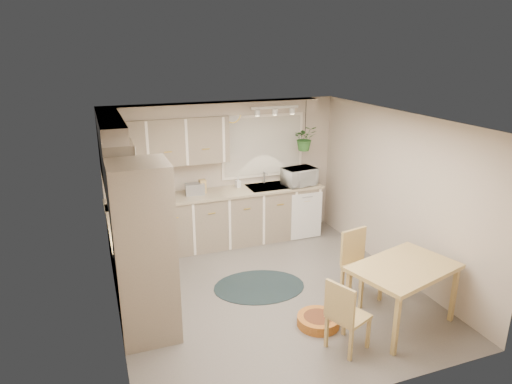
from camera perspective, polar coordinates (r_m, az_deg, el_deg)
floor at (r=6.48m, az=1.68°, el=-12.44°), size 4.20×4.20×0.00m
ceiling at (r=5.66m, az=1.90°, el=9.01°), size 4.20×4.20×0.00m
wall_back at (r=7.86m, az=-3.99°, el=2.57°), size 4.00×0.04×2.40m
wall_front at (r=4.28m, az=12.66°, el=-11.64°), size 4.00×0.04×2.40m
wall_left at (r=5.58m, az=-17.69°, el=-4.83°), size 0.04×4.20×2.40m
wall_right at (r=6.93m, az=17.29°, el=-0.33°), size 0.04×4.20×2.40m
base_cab_left at (r=6.69m, az=-14.97°, el=-7.71°), size 0.60×1.85×0.90m
base_cab_back at (r=7.77m, az=-4.65°, el=-3.46°), size 3.60×0.60×0.90m
counter_left at (r=6.51m, az=-15.21°, el=-3.96°), size 0.64×1.89×0.04m
counter_back at (r=7.60m, az=-4.72°, el=-0.19°), size 3.64×0.64×0.04m
oven_stack at (r=5.31m, az=-13.77°, el=-7.42°), size 0.65×0.65×2.10m
wall_oven_face at (r=5.35m, az=-10.35°, el=-7.00°), size 0.02×0.56×0.58m
upper_cab_left at (r=6.35m, az=-17.20°, el=3.91°), size 0.35×2.00×0.75m
upper_cab_back at (r=7.33m, az=-11.25°, el=6.18°), size 2.00×0.35×0.75m
soffit_left at (r=6.26m, az=-17.83°, el=8.10°), size 0.30×2.00×0.20m
soffit_back at (r=7.44m, az=-5.34°, el=10.32°), size 3.60×0.30×0.20m
cooktop at (r=5.97m, az=-14.57°, el=-5.69°), size 0.52×0.58×0.02m
range_hood at (r=5.80m, az=-15.11°, el=-1.59°), size 0.40×0.60×0.14m
window_blinds at (r=7.95m, az=0.87°, el=5.77°), size 1.40×0.02×1.00m
window_frame at (r=7.96m, az=0.84°, el=5.78°), size 1.50×0.02×1.10m
sink at (r=7.89m, az=1.56°, el=0.40°), size 0.70×0.48×0.10m
dishwasher_front at (r=8.02m, az=6.35°, el=-3.01°), size 0.58×0.02×0.83m
track_light_bar at (r=7.35m, az=2.39°, el=10.53°), size 0.80×0.04×0.04m
wall_clock at (r=7.67m, az=-3.00°, el=9.70°), size 0.30×0.03×0.30m
dining_table at (r=5.94m, az=17.72°, el=-12.12°), size 1.41×1.13×0.78m
chair_left at (r=5.34m, az=11.51°, el=-14.71°), size 0.53×0.53×0.86m
chair_back at (r=6.30m, az=13.18°, el=-9.08°), size 0.52×0.52×0.94m
braided_rug at (r=6.61m, az=0.40°, el=-11.73°), size 1.45×1.19×0.01m
pet_bed at (r=5.84m, az=7.78°, el=-15.66°), size 0.64×0.64×0.12m
microwave at (r=7.95m, az=5.43°, el=2.17°), size 0.60×0.40×0.38m
soap_bottle at (r=7.84m, az=-2.27°, el=0.89°), size 0.12×0.19×0.08m
hanging_plant at (r=7.85m, az=6.13°, el=6.37°), size 0.47×0.50×0.33m
coffee_maker at (r=7.36m, az=-12.09°, el=0.45°), size 0.20×0.24×0.35m
toaster at (r=7.50m, az=-7.66°, el=0.38°), size 0.32×0.20×0.19m
knife_block at (r=7.55m, az=-6.69°, el=0.71°), size 0.11×0.11×0.23m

